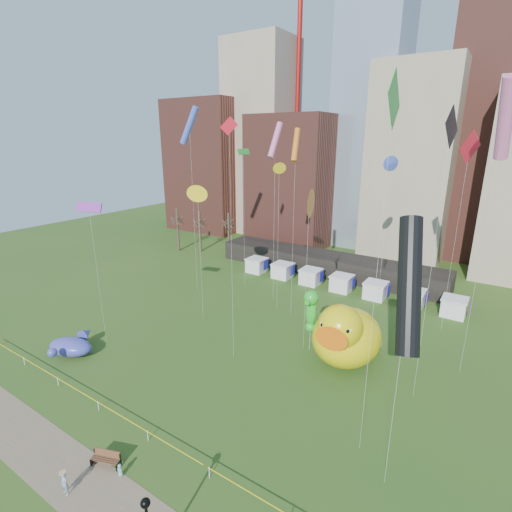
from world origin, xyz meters
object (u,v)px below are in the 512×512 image
Objects in this scene: toddler at (120,470)px; park_bench at (106,458)px; small_duck at (368,339)px; woman at (65,484)px; whale_inflatable at (72,346)px; seahorse_purple at (351,320)px; big_duck at (345,335)px; seahorse_green at (311,308)px.

park_bench is at bearing -173.63° from toddler.
small_duck is 26.59m from park_bench.
woman is at bearing -113.57° from park_bench.
whale_inflatable is 16.82m from park_bench.
toddler is at bearing -134.30° from small_duck.
woman is at bearing -115.57° from seahorse_purple.
big_duck reaches higher than woman.
whale_inflatable is (-20.37, -14.40, -3.97)m from seahorse_green.
seahorse_green is at bearing 170.42° from big_duck.
whale_inflatable is at bearing -149.87° from seahorse_green.
whale_inflatable reaches higher than toddler.
woman is at bearing -112.61° from toddler.
small_duck is 6.98m from seahorse_green.
toddler is (-3.48, -21.47, -4.44)m from seahorse_green.
whale_inflatable reaches higher than park_bench.
seahorse_purple is (3.31, 3.12, -1.71)m from seahorse_green.
whale_inflatable is (-23.69, -17.53, -2.25)m from seahorse_purple.
whale_inflatable is at bearing -153.35° from big_duck.
park_bench is (-9.09, -20.93, -2.69)m from big_duck.
woman is (-5.25, -24.27, -4.09)m from seahorse_green.
toddler is at bearing -104.32° from seahorse_green.
seahorse_purple reaches higher than woman.
seahorse_green is (-5.22, -3.12, 3.42)m from small_duck.
big_duck reaches higher than park_bench.
seahorse_green is 4.86m from seahorse_purple.
seahorse_green is at bearing 81.42° from woman.
small_duck is at bearing 15.49° from whale_inflatable.
big_duck is 3.64m from seahorse_purple.
seahorse_green is at bearing 90.55° from toddler.
big_duck is 2.05× the size of seahorse_purple.
woman is at bearing -135.75° from small_duck.
seahorse_green is 25.26m from whale_inflatable.
small_duck is at bearing -8.22° from seahorse_purple.
park_bench is at bearing -108.48° from seahorse_green.
big_duck is 1.37× the size of seahorse_green.
big_duck is 22.49m from toddler.
small_duck reaches higher than whale_inflatable.
seahorse_green is at bearing 56.50° from park_bench.
woman is (-0.17, -2.89, 0.27)m from park_bench.
park_bench reaches higher than toddler.
whale_inflatable is at bearing 135.34° from park_bench.
seahorse_purple is 4.83× the size of toddler.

